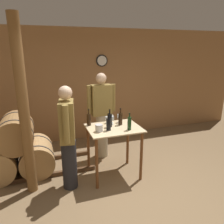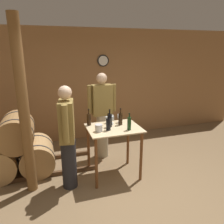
% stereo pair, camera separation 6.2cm
% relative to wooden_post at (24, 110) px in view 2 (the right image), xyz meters
% --- Properties ---
extents(ground_plane, '(14.00, 14.00, 0.00)m').
position_rel_wooden_post_xyz_m(ground_plane, '(1.55, -0.87, -1.35)').
color(ground_plane, brown).
extents(back_wall, '(8.40, 0.08, 2.70)m').
position_rel_wooden_post_xyz_m(back_wall, '(1.55, 1.90, 0.00)').
color(back_wall, '#996B42').
rests_on(back_wall, ground_plane).
extents(tasting_table, '(0.91, 0.72, 0.92)m').
position_rel_wooden_post_xyz_m(tasting_table, '(1.41, -0.00, -0.63)').
color(tasting_table, beige).
rests_on(tasting_table, ground_plane).
extents(wooden_post, '(0.16, 0.16, 2.70)m').
position_rel_wooden_post_xyz_m(wooden_post, '(0.00, 0.00, 0.00)').
color(wooden_post, brown).
rests_on(wooden_post, ground_plane).
extents(wine_bottle_far_left, '(0.07, 0.07, 0.30)m').
position_rel_wooden_post_xyz_m(wine_bottle_far_left, '(1.03, 0.25, -0.32)').
color(wine_bottle_far_left, black).
rests_on(wine_bottle_far_left, tasting_table).
extents(wine_bottle_left, '(0.08, 0.08, 0.29)m').
position_rel_wooden_post_xyz_m(wine_bottle_left, '(1.28, -0.09, -0.32)').
color(wine_bottle_left, black).
rests_on(wine_bottle_left, tasting_table).
extents(wine_bottle_center, '(0.08, 0.08, 0.31)m').
position_rel_wooden_post_xyz_m(wine_bottle_center, '(1.35, 0.06, -0.31)').
color(wine_bottle_center, black).
rests_on(wine_bottle_center, tasting_table).
extents(wine_bottle_right, '(0.07, 0.07, 0.30)m').
position_rel_wooden_post_xyz_m(wine_bottle_right, '(1.56, 0.10, -0.32)').
color(wine_bottle_right, black).
rests_on(wine_bottle_right, tasting_table).
extents(wine_bottle_far_right, '(0.06, 0.06, 0.29)m').
position_rel_wooden_post_xyz_m(wine_bottle_far_right, '(1.61, -0.19, -0.31)').
color(wine_bottle_far_right, '#193819').
rests_on(wine_bottle_far_right, tasting_table).
extents(wine_glass_near_left, '(0.06, 0.06, 0.12)m').
position_rel_wooden_post_xyz_m(wine_glass_near_left, '(1.36, 0.25, -0.34)').
color(wine_glass_near_left, silver).
rests_on(wine_glass_near_left, tasting_table).
extents(wine_glass_near_center, '(0.07, 0.07, 0.15)m').
position_rel_wooden_post_xyz_m(wine_glass_near_center, '(1.43, 0.16, -0.33)').
color(wine_glass_near_center, silver).
rests_on(wine_glass_near_center, tasting_table).
extents(wine_glass_near_right, '(0.06, 0.06, 0.15)m').
position_rel_wooden_post_xyz_m(wine_glass_near_right, '(1.45, 0.24, -0.33)').
color(wine_glass_near_right, silver).
rests_on(wine_glass_near_right, tasting_table).
extents(wine_glass_far_side, '(0.06, 0.06, 0.16)m').
position_rel_wooden_post_xyz_m(wine_glass_far_side, '(1.58, 0.22, -0.32)').
color(wine_glass_far_side, silver).
rests_on(wine_glass_far_side, tasting_table).
extents(ice_bucket, '(0.12, 0.12, 0.12)m').
position_rel_wooden_post_xyz_m(ice_bucket, '(1.11, -0.10, -0.37)').
color(ice_bucket, silver).
rests_on(ice_bucket, tasting_table).
extents(person_host, '(0.59, 0.24, 1.77)m').
position_rel_wooden_post_xyz_m(person_host, '(1.41, 0.78, -0.41)').
color(person_host, '#B7AD93').
rests_on(person_host, ground_plane).
extents(person_visitor_with_scarf, '(0.29, 0.58, 1.70)m').
position_rel_wooden_post_xyz_m(person_visitor_with_scarf, '(0.60, -0.11, -0.45)').
color(person_visitor_with_scarf, '#232328').
rests_on(person_visitor_with_scarf, ground_plane).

